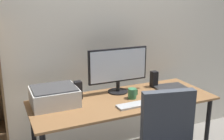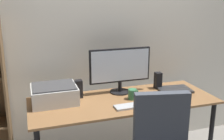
# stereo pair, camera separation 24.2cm
# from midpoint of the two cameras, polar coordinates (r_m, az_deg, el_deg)

# --- Properties ---
(back_wall) EXTENTS (6.40, 0.10, 2.60)m
(back_wall) POSITION_cam_midpoint_polar(r_m,az_deg,el_deg) (2.82, -4.52, 7.93)
(back_wall) COLOR silver
(back_wall) RESTS_ON ground
(desk) EXTENTS (1.72, 0.67, 0.74)m
(desk) POSITION_cam_midpoint_polar(r_m,az_deg,el_deg) (2.53, -0.30, -8.00)
(desk) COLOR olive
(desk) RESTS_ON ground
(monitor) EXTENTS (0.61, 0.20, 0.45)m
(monitor) POSITION_cam_midpoint_polar(r_m,az_deg,el_deg) (2.60, -1.33, 0.56)
(monitor) COLOR black
(monitor) RESTS_ON desk
(keyboard) EXTENTS (0.29, 0.12, 0.02)m
(keyboard) POSITION_cam_midpoint_polar(r_m,az_deg,el_deg) (2.34, 1.49, -7.59)
(keyboard) COLOR #B7BABC
(keyboard) RESTS_ON desk
(mouse) EXTENTS (0.08, 0.11, 0.03)m
(mouse) POSITION_cam_midpoint_polar(r_m,az_deg,el_deg) (2.45, 5.99, -6.41)
(mouse) COLOR black
(mouse) RESTS_ON desk
(coffee_mug) EXTENTS (0.10, 0.08, 0.10)m
(coffee_mug) POSITION_cam_midpoint_polar(r_m,az_deg,el_deg) (2.50, 1.59, -5.08)
(coffee_mug) COLOR #387F51
(coffee_mug) RESTS_ON desk
(laptop) EXTENTS (0.34, 0.26, 0.02)m
(laptop) POSITION_cam_midpoint_polar(r_m,az_deg,el_deg) (2.82, 10.01, -3.76)
(laptop) COLOR #2D2D30
(laptop) RESTS_ON desk
(speaker_left) EXTENTS (0.06, 0.07, 0.17)m
(speaker_left) POSITION_cam_midpoint_polar(r_m,az_deg,el_deg) (2.52, -9.99, -4.28)
(speaker_left) COLOR black
(speaker_left) RESTS_ON desk
(speaker_right) EXTENTS (0.06, 0.07, 0.17)m
(speaker_right) POSITION_cam_midpoint_polar(r_m,az_deg,el_deg) (2.82, 6.55, -1.98)
(speaker_right) COLOR black
(speaker_right) RESTS_ON desk
(printer) EXTENTS (0.40, 0.34, 0.16)m
(printer) POSITION_cam_midpoint_polar(r_m,az_deg,el_deg) (2.43, -15.05, -5.44)
(printer) COLOR silver
(printer) RESTS_ON desk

